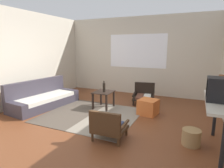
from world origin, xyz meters
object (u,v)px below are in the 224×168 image
object	(u,v)px
coffee_table	(104,95)
ottoman_orange	(148,107)
armchair_by_window	(144,95)
clay_vase	(220,88)
armchair_striped_foreground	(108,126)
glass_bottle	(104,87)
crt_television	(223,90)
console_shelf	(221,107)
couch	(43,99)
wicker_basket	(191,137)

from	to	relation	value
coffee_table	ottoman_orange	size ratio (longest dim) A/B	1.28
armchair_by_window	clay_vase	xyz separation A→B (m)	(1.78, -1.86, 0.74)
armchair_striped_foreground	glass_bottle	distance (m)	1.83
armchair_by_window	clay_vase	world-z (taller)	clay_vase
armchair_by_window	crt_television	xyz separation A→B (m)	(1.78, -2.28, 0.79)
console_shelf	crt_television	size ratio (longest dim) A/B	3.21
couch	armchair_by_window	world-z (taller)	couch
ottoman_orange	crt_television	xyz separation A→B (m)	(1.42, -1.35, 0.86)
couch	clay_vase	xyz separation A→B (m)	(4.30, -0.34, 0.78)
coffee_table	glass_bottle	world-z (taller)	glass_bottle
ottoman_orange	crt_television	bearing A→B (deg)	-43.54
crt_television	clay_vase	size ratio (longest dim) A/B	1.27
armchair_striped_foreground	ottoman_orange	distance (m)	1.66
couch	armchair_striped_foreground	xyz separation A→B (m)	(2.54, -1.04, 0.05)
console_shelf	glass_bottle	xyz separation A→B (m)	(-2.64, 1.24, -0.17)
ottoman_orange	clay_vase	distance (m)	1.88
crt_television	glass_bottle	distance (m)	2.97
coffee_table	ottoman_orange	xyz separation A→B (m)	(1.24, 0.02, -0.17)
armchair_striped_foreground	wicker_basket	world-z (taller)	armchair_striped_foreground
armchair_by_window	armchair_striped_foreground	xyz separation A→B (m)	(0.02, -2.55, 0.01)
couch	ottoman_orange	world-z (taller)	couch
couch	glass_bottle	world-z (taller)	glass_bottle
coffee_table	armchair_by_window	distance (m)	1.30
couch	clay_vase	bearing A→B (deg)	-4.57
coffee_table	crt_television	bearing A→B (deg)	-26.54
coffee_table	glass_bottle	xyz separation A→B (m)	(0.03, -0.03, 0.24)
clay_vase	glass_bottle	size ratio (longest dim) A/B	1.15
armchair_by_window	console_shelf	distance (m)	2.89
coffee_table	clay_vase	distance (m)	2.89
armchair_by_window	console_shelf	world-z (taller)	console_shelf
ottoman_orange	wicker_basket	distance (m)	1.59
coffee_table	crt_television	size ratio (longest dim) A/B	1.25
coffee_table	ottoman_orange	bearing A→B (deg)	0.87
armchair_by_window	wicker_basket	world-z (taller)	armchair_by_window
console_shelf	crt_television	bearing A→B (deg)	-92.89
ottoman_orange	console_shelf	xyz separation A→B (m)	(1.42, -1.29, 0.58)
armchair_by_window	glass_bottle	world-z (taller)	glass_bottle
coffee_table	clay_vase	world-z (taller)	clay_vase
armchair_by_window	glass_bottle	distance (m)	1.34
coffee_table	couch	bearing A→B (deg)	-160.75
armchair_by_window	crt_television	size ratio (longest dim) A/B	1.62
glass_bottle	ottoman_orange	bearing A→B (deg)	2.36
armchair_by_window	clay_vase	size ratio (longest dim) A/B	2.07
couch	coffee_table	distance (m)	1.73
couch	crt_television	xyz separation A→B (m)	(4.30, -0.76, 0.83)
armchair_by_window	clay_vase	bearing A→B (deg)	-46.22
crt_television	ottoman_orange	bearing A→B (deg)	136.46
couch	armchair_striped_foreground	size ratio (longest dim) A/B	3.37
crt_television	clay_vase	xyz separation A→B (m)	(0.00, 0.42, -0.05)
console_shelf	crt_television	xyz separation A→B (m)	(-0.00, -0.06, 0.28)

